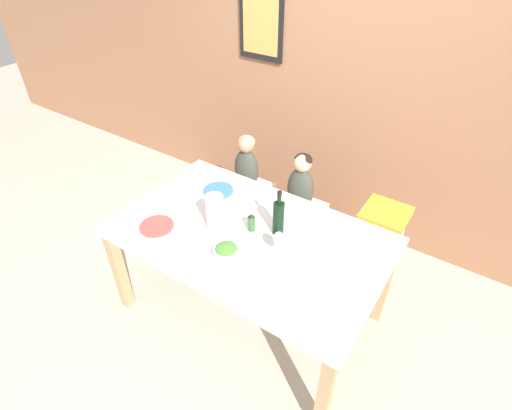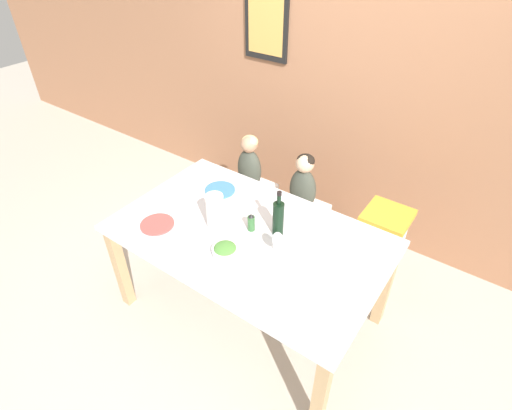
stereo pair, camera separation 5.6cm
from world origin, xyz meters
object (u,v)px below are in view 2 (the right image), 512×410
(person_child_center, at_px, (303,182))
(dinner_plate_back_left, at_px, (220,190))
(wine_glass_near, at_px, (277,240))
(wine_bottle, at_px, (278,218))
(paper_towel_roll, at_px, (215,211))
(dinner_plate_front_left, at_px, (157,224))
(person_child_left, at_px, (249,162))
(salad_bowl_large, at_px, (225,250))
(chair_right_highchair, at_px, (384,232))
(chair_far_left, at_px, (250,195))
(chair_far_center, at_px, (300,216))

(person_child_center, height_order, dinner_plate_back_left, person_child_center)
(wine_glass_near, bearing_deg, wine_bottle, 121.43)
(wine_bottle, distance_m, dinner_plate_back_left, 0.63)
(paper_towel_roll, height_order, dinner_plate_front_left, paper_towel_roll)
(person_child_left, height_order, salad_bowl_large, person_child_left)
(chair_right_highchair, xyz_separation_m, salad_bowl_large, (-0.64, -1.01, 0.25))
(person_child_left, distance_m, wine_glass_near, 1.17)
(paper_towel_roll, bearing_deg, chair_far_left, 112.30)
(wine_glass_near, xyz_separation_m, dinner_plate_back_left, (-0.70, 0.32, -0.11))
(chair_right_highchair, bearing_deg, dinner_plate_front_left, -138.15)
(chair_far_left, xyz_separation_m, salad_bowl_large, (0.56, -1.01, 0.42))
(chair_far_center, distance_m, chair_right_highchair, 0.70)
(chair_far_left, xyz_separation_m, wine_bottle, (0.71, -0.67, 0.51))
(person_child_left, distance_m, wine_bottle, 0.99)
(chair_far_left, height_order, dinner_plate_back_left, dinner_plate_back_left)
(wine_bottle, xyz_separation_m, wine_glass_near, (0.10, -0.16, -0.01))
(dinner_plate_front_left, bearing_deg, chair_right_highchair, 41.85)
(chair_far_center, xyz_separation_m, salad_bowl_large, (0.04, -1.01, 0.42))
(chair_right_highchair, distance_m, wine_bottle, 0.90)
(wine_bottle, xyz_separation_m, paper_towel_roll, (-0.37, -0.17, -0.01))
(chair_far_center, height_order, person_child_center, person_child_center)
(chair_right_highchair, distance_m, wine_glass_near, 0.98)
(chair_far_left, relative_size, paper_towel_roll, 1.91)
(wine_glass_near, bearing_deg, dinner_plate_front_left, -164.04)
(chair_right_highchair, bearing_deg, person_child_left, 179.96)
(salad_bowl_large, bearing_deg, chair_right_highchair, 57.65)
(wine_glass_near, bearing_deg, salad_bowl_large, -143.84)
(chair_far_left, distance_m, salad_bowl_large, 1.23)
(wine_glass_near, distance_m, salad_bowl_large, 0.32)
(chair_right_highchair, bearing_deg, wine_bottle, -126.49)
(person_child_left, distance_m, person_child_center, 0.52)
(paper_towel_roll, relative_size, dinner_plate_back_left, 1.08)
(chair_far_left, xyz_separation_m, person_child_left, (0.00, 0.00, 0.33))
(chair_right_highchair, distance_m, person_child_left, 1.21)
(salad_bowl_large, bearing_deg, paper_towel_roll, 140.92)
(wine_bottle, bearing_deg, wine_glass_near, -58.57)
(paper_towel_roll, height_order, wine_glass_near, paper_towel_roll)
(person_child_center, distance_m, wine_glass_near, 0.90)
(paper_towel_roll, distance_m, dinner_plate_back_left, 0.41)
(wine_bottle, bearing_deg, dinner_plate_back_left, 165.87)
(chair_right_highchair, xyz_separation_m, paper_towel_roll, (-0.86, -0.84, 0.34))
(dinner_plate_back_left, bearing_deg, chair_far_center, 51.40)
(chair_far_left, distance_m, wine_glass_near, 1.26)
(person_child_center, xyz_separation_m, paper_towel_roll, (-0.18, -0.84, 0.17))
(chair_far_center, bearing_deg, paper_towel_roll, -101.96)
(chair_far_center, bearing_deg, wine_bottle, -74.04)
(chair_right_highchair, height_order, salad_bowl_large, salad_bowl_large)
(wine_bottle, bearing_deg, chair_far_left, 136.88)
(wine_glass_near, height_order, salad_bowl_large, wine_glass_near)
(chair_far_left, height_order, chair_far_center, same)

